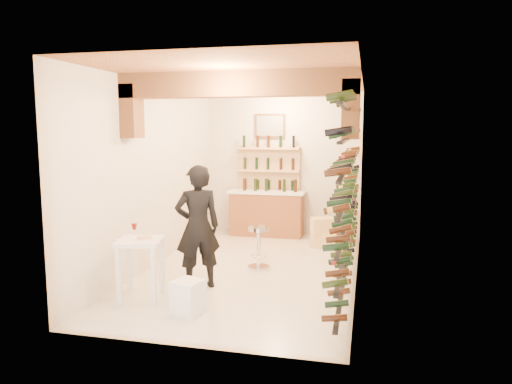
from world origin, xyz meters
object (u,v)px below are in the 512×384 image
back_counter (267,212)px  tasting_table (140,250)px  person (198,227)px  crate_lower (323,239)px  wine_rack (345,182)px  chrome_barstool (259,244)px  white_stool (188,297)px

back_counter → tasting_table: size_ratio=1.62×
person → crate_lower: 3.46m
wine_rack → crate_lower: wine_rack is taller
wine_rack → crate_lower: 2.40m
tasting_table → crate_lower: 4.29m
wine_rack → back_counter: bearing=124.7°
wine_rack → tasting_table: bearing=-147.5°
tasting_table → crate_lower: bearing=47.6°
back_counter → chrome_barstool: back_counter is taller
back_counter → white_stool: back_counter is taller
white_stool → person: person is taller
person → chrome_barstool: person is taller
back_counter → person: person is taller
person → tasting_table: bearing=15.8°
crate_lower → white_stool: bearing=-109.3°
white_stool → person: size_ratio=0.24×
wine_rack → person: (-2.11, -1.07, -0.62)m
chrome_barstool → tasting_table: bearing=-124.4°
wine_rack → crate_lower: bearing=104.5°
chrome_barstool → wine_rack: bearing=-5.2°
back_counter → white_stool: (-0.05, -4.74, -0.31)m
white_stool → chrome_barstool: size_ratio=0.61×
crate_lower → tasting_table: bearing=-121.6°
white_stool → chrome_barstool: chrome_barstool is taller
wine_rack → tasting_table: size_ratio=5.45×
wine_rack → white_stool: (-1.88, -2.09, -1.33)m
person → chrome_barstool: size_ratio=2.58×
wine_rack → white_stool: size_ratio=12.85×
white_stool → person: bearing=102.5°
person → chrome_barstool: 1.47m
white_stool → wine_rack: bearing=48.0°
white_stool → crate_lower: (1.39, 3.98, -0.07)m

